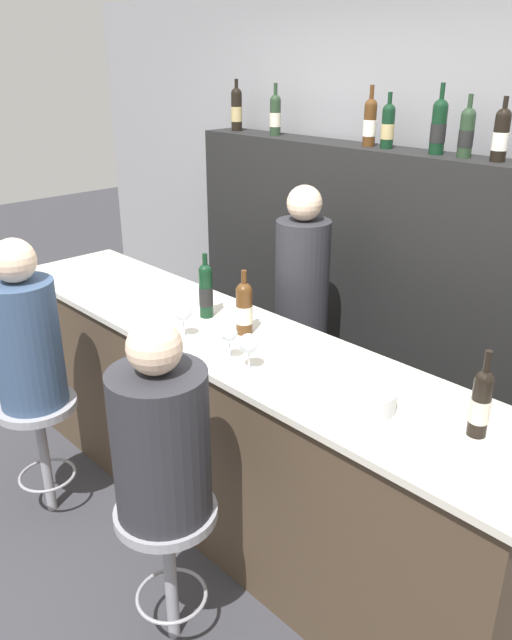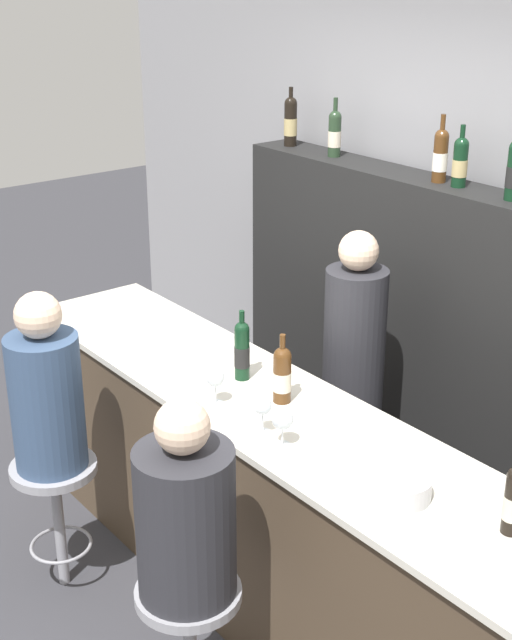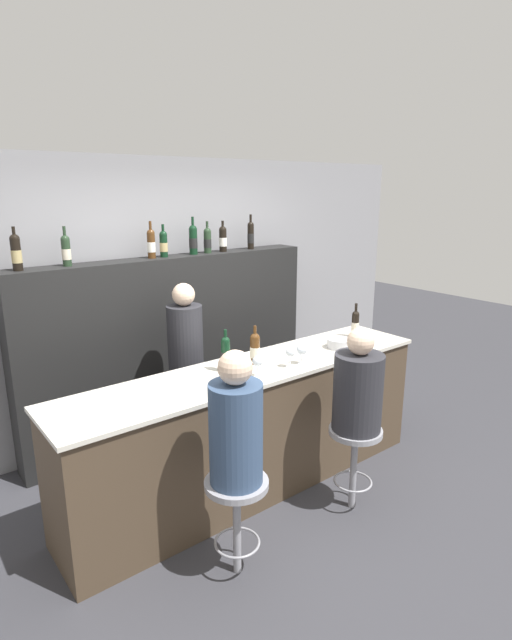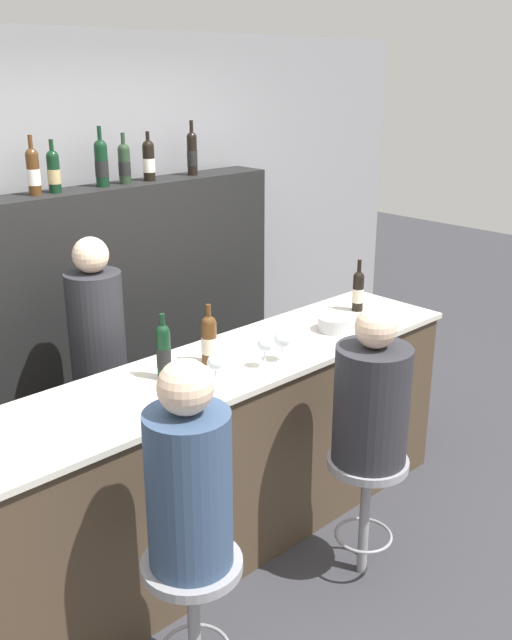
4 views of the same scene
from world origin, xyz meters
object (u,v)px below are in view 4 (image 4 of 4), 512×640
(wine_bottle_counter_1, at_px, (209,339))
(wine_bottle_backbar_2, at_px, (33,171))
(wine_glass_0, at_px, (215,363))
(wine_glass_2, at_px, (282,340))
(guest_seated_right, at_px, (372,398))
(wine_bottle_backbar_7, at_px, (192,153))
(wine_bottle_counter_0, at_px, (164,351))
(wine_bottle_backbar_4, at_px, (101,163))
(bar_stool_right, at_px, (366,483))
(bar_stool_left, at_px, (193,590))
(metal_bowl, at_px, (336,323))
(wine_bottle_counter_2, at_px, (358,290))
(wine_bottle_backbar_5, at_px, (124,163))
(guest_seated_left, at_px, (189,478))
(wine_bottle_backbar_6, at_px, (149,160))
(wine_bottle_backbar_3, at_px, (54,171))
(wine_glass_1, at_px, (265,346))
(bartender, at_px, (101,388))

(wine_bottle_counter_1, bearing_deg, wine_bottle_backbar_2, 101.64)
(wine_glass_0, distance_m, wine_glass_2, 0.43)
(guest_seated_right, bearing_deg, wine_bottle_backbar_7, 75.06)
(wine_bottle_counter_0, height_order, wine_bottle_backbar_4, wine_bottle_backbar_4)
(bar_stool_right, distance_m, guest_seated_right, 0.45)
(bar_stool_left, xyz_separation_m, bar_stool_right, (1.06, 0.00, 0.00))
(wine_bottle_counter_0, relative_size, metal_bowl, 1.57)
(wine_glass_2, relative_size, bar_stool_right, 0.24)
(wine_bottle_counter_2, height_order, wine_glass_2, wine_bottle_counter_2)
(wine_bottle_backbar_5, height_order, guest_seated_left, wine_bottle_backbar_5)
(wine_bottle_backbar_4, height_order, wine_glass_0, wine_bottle_backbar_4)
(wine_bottle_backbar_4, height_order, guest_seated_left, wine_bottle_backbar_4)
(wine_bottle_counter_0, height_order, wine_bottle_backbar_5, wine_bottle_backbar_5)
(wine_bottle_backbar_6, xyz_separation_m, wine_glass_2, (-0.24, -1.40, -0.72))
(wine_bottle_backbar_4, distance_m, metal_bowl, 1.65)
(wine_bottle_backbar_3, height_order, guest_seated_right, wine_bottle_backbar_3)
(wine_bottle_counter_2, distance_m, wine_bottle_backbar_3, 1.86)
(wine_glass_0, height_order, wine_glass_1, wine_glass_0)
(wine_bottle_counter_1, xyz_separation_m, wine_glass_0, (-0.15, -0.23, -0.01))
(wine_bottle_backbar_2, height_order, wine_bottle_backbar_7, wine_bottle_backbar_7)
(wine_bottle_backbar_4, relative_size, guest_seated_right, 0.46)
(wine_bottle_backbar_2, height_order, wine_bottle_backbar_3, wine_bottle_backbar_2)
(guest_seated_left, height_order, bartender, bartender)
(wine_bottle_backbar_3, distance_m, guest_seated_left, 2.15)
(wine_bottle_backbar_4, relative_size, wine_glass_2, 2.24)
(wine_bottle_backbar_5, distance_m, wine_glass_1, 1.58)
(wine_bottle_backbar_7, height_order, guest_seated_left, wine_bottle_backbar_7)
(wine_bottle_counter_1, bearing_deg, wine_glass_0, -124.13)
(wine_bottle_counter_2, relative_size, wine_bottle_backbar_7, 0.90)
(bar_stool_left, bearing_deg, bar_stool_right, 0.00)
(metal_bowl, bearing_deg, bar_stool_left, -158.46)
(wine_bottle_backbar_6, distance_m, bar_stool_right, 2.32)
(wine_glass_0, distance_m, metal_bowl, 0.96)
(bar_stool_left, distance_m, bar_stool_right, 1.06)
(guest_seated_left, bearing_deg, wine_bottle_backbar_7, 50.34)
(wine_bottle_backbar_3, height_order, wine_bottle_backbar_4, wine_bottle_backbar_4)
(wine_glass_0, xyz_separation_m, wine_glass_2, (0.43, 0.00, -0.00))
(wine_glass_1, bearing_deg, wine_bottle_counter_1, 124.52)
(metal_bowl, xyz_separation_m, bar_stool_left, (-1.51, -0.59, -0.55))
(wine_bottle_counter_1, bearing_deg, bartender, 110.06)
(wine_bottle_backbar_4, bearing_deg, wine_bottle_backbar_7, -0.00)
(wine_bottle_backbar_5, distance_m, bar_stool_left, 2.54)
(wine_bottle_counter_0, distance_m, guest_seated_left, 0.86)
(wine_bottle_counter_1, height_order, wine_bottle_backbar_6, wine_bottle_backbar_6)
(wine_bottle_counter_2, xyz_separation_m, bar_stool_right, (-0.79, -0.73, -0.63))
(wine_bottle_counter_1, relative_size, wine_bottle_backbar_7, 0.88)
(bar_stool_left, xyz_separation_m, guest_seated_left, (-0.00, 0.00, 0.49))
(guest_seated_right, bearing_deg, wine_bottle_backbar_6, 85.02)
(wine_bottle_backbar_2, bearing_deg, bar_stool_left, -103.89)
(wine_bottle_backbar_2, relative_size, bar_stool_right, 0.50)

